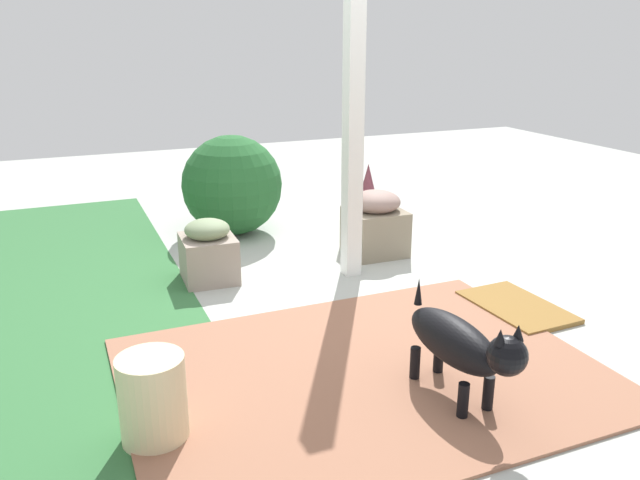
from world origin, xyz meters
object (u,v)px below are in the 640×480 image
Objects in this scene: stone_planter_mid at (208,252)px; round_shrub at (232,185)px; stone_planter_nearest at (375,223)px; terracotta_pot_spiky at (368,197)px; doormat at (516,307)px; dog at (460,344)px; porch_pillar at (353,112)px; ceramic_urn at (153,399)px.

round_shrub is at bearing -24.51° from stone_planter_mid.
stone_planter_nearest is 0.88× the size of terracotta_pot_spiky.
stone_planter_nearest is 0.60× the size of round_shrub.
stone_planter_mid is 2.11m from doormat.
dog is at bearing -160.57° from stone_planter_mid.
terracotta_pot_spiky is at bearing -103.62° from round_shrub.
ceramic_urn is (-1.49, 1.65, -0.97)m from porch_pillar.
round_shrub is 2.62m from doormat.
terracotta_pot_spiky reaches higher than doormat.
round_shrub reaches higher than dog.
ceramic_urn reaches higher than doormat.
terracotta_pot_spiky is 0.82× the size of doormat.
dog is 1.40m from ceramic_urn.
doormat is (-1.32, -0.34, -0.23)m from stone_planter_nearest.
terracotta_pot_spiky reaches higher than stone_planter_mid.
porch_pillar is 1.04m from stone_planter_nearest.
stone_planter_mid is (0.28, 0.98, -0.96)m from porch_pillar.
round_shrub is at bearing -22.08° from ceramic_urn.
porch_pillar is 1.67m from doormat.
stone_planter_mid is 1.89m from ceramic_urn.
terracotta_pot_spiky is at bearing -22.21° from stone_planter_nearest.
terracotta_pot_spiky reaches higher than ceramic_urn.
dog reaches higher than doormat.
dog is (-3.03, -0.25, -0.12)m from round_shrub.
round_shrub is at bearing 42.83° from stone_planter_nearest.
round_shrub reaches higher than ceramic_urn.
porch_pillar reaches higher than stone_planter_mid.
porch_pillar is 2.72× the size of round_shrub.
round_shrub is 1.22× the size of doormat.
round_shrub is 3.01m from ceramic_urn.
doormat is (0.50, -2.35, -0.18)m from ceramic_urn.
ceramic_urn is 2.41m from doormat.
dog is at bearing 162.93° from stone_planter_nearest.
porch_pillar is 3.32× the size of doormat.
stone_planter_nearest is 2.71m from ceramic_urn.
stone_planter_mid reaches higher than doormat.
round_shrub reaches higher than stone_planter_mid.
stone_planter_nearest is 1.38m from doormat.
stone_planter_nearest is 0.73m from terracotta_pot_spiky.
round_shrub is (1.01, -0.46, 0.22)m from stone_planter_mid.
stone_planter_nearest is at bearing 14.29° from doormat.
dog is at bearing 127.85° from doormat.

